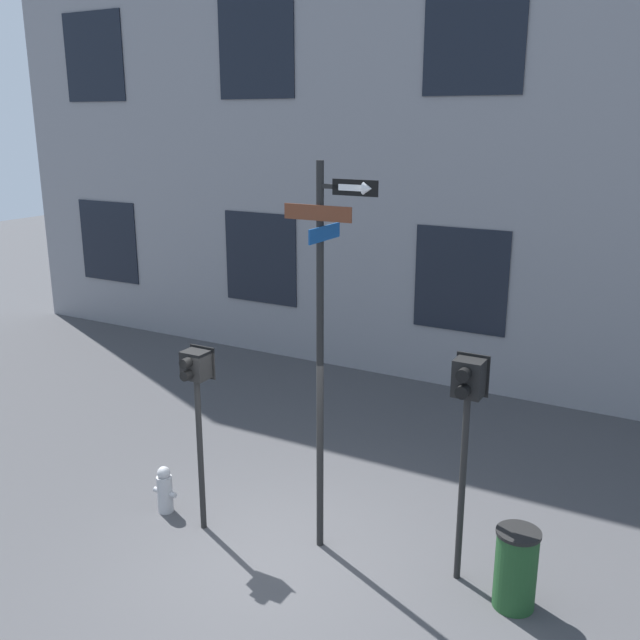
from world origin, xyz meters
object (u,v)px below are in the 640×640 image
at_px(fire_hydrant, 165,490).
at_px(trash_bin, 516,569).
at_px(street_sign_pole, 323,335).
at_px(pedestrian_signal_right, 467,407).
at_px(pedestrian_signal_left, 197,390).

height_order(fire_hydrant, trash_bin, trash_bin).
bearing_deg(street_sign_pole, pedestrian_signal_right, 6.71).
height_order(pedestrian_signal_left, pedestrian_signal_right, pedestrian_signal_right).
bearing_deg(street_sign_pole, pedestrian_signal_left, -165.71).
height_order(pedestrian_signal_left, trash_bin, pedestrian_signal_left).
distance_m(pedestrian_signal_right, trash_bin, 1.91).
height_order(pedestrian_signal_right, trash_bin, pedestrian_signal_right).
relative_size(pedestrian_signal_left, fire_hydrant, 3.69).
distance_m(pedestrian_signal_right, fire_hydrant, 4.57).
xyz_separation_m(pedestrian_signal_left, trash_bin, (4.12, 0.44, -1.53)).
distance_m(street_sign_pole, pedestrian_signal_right, 1.88).
bearing_deg(pedestrian_signal_right, fire_hydrant, -172.36).
bearing_deg(trash_bin, street_sign_pole, -179.42).
bearing_deg(fire_hydrant, pedestrian_signal_left, -5.62).
bearing_deg(pedestrian_signal_left, trash_bin, 6.14).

